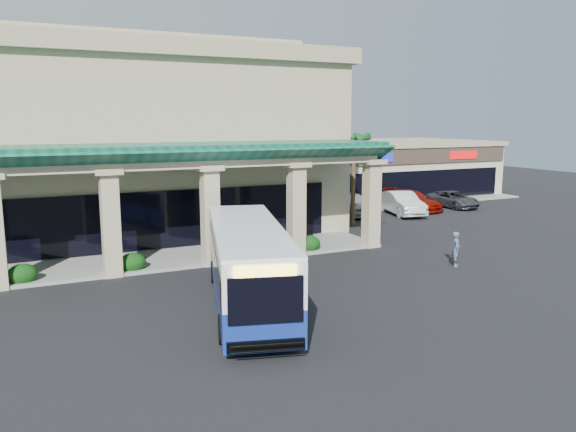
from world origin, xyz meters
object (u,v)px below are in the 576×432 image
transit_bus (248,266)px  car_silver (351,204)px  car_gray (453,199)px  car_white (402,203)px  car_red (411,200)px  pedestrian (456,249)px

transit_bus → car_silver: bearing=63.5°
car_silver → car_gray: 9.19m
car_white → car_silver: bearing=170.5°
car_white → car_red: (1.94, 1.45, -0.08)m
car_white → car_red: 2.42m
transit_bus → car_red: transit_bus is taller
transit_bus → car_gray: 27.82m
transit_bus → car_white: 22.47m
car_white → car_gray: car_white is taller
car_gray → car_white: bearing=-170.6°
transit_bus → pedestrian: transit_bus is taller
transit_bus → pedestrian: bearing=21.3°
car_white → pedestrian: bearing=-104.4°
car_red → car_gray: car_red is taller
pedestrian → car_red: size_ratio=0.31×
pedestrian → transit_bus: bearing=135.4°
pedestrian → car_silver: bearing=27.4°
pedestrian → car_white: bearing=13.1°
car_silver → car_red: car_silver is taller
transit_bus → pedestrian: 10.95m
car_white → car_gray: bearing=23.6°
car_silver → car_red: (5.35, 0.05, -0.08)m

